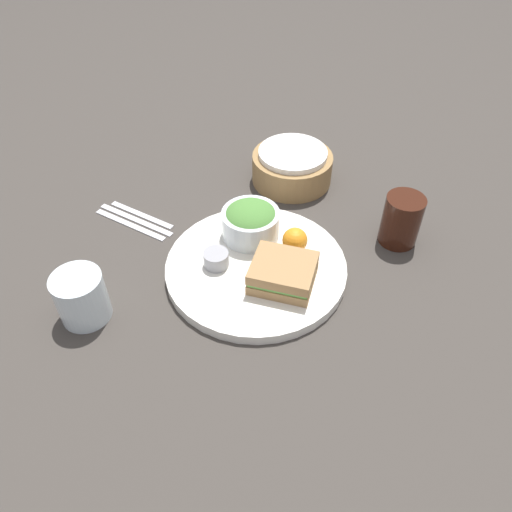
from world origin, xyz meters
name	(u,v)px	position (x,y,z in m)	size (l,w,h in m)	color
ground_plane	(256,271)	(0.00, 0.00, 0.00)	(4.00, 4.00, 0.00)	#3D3833
plate	(256,268)	(0.00, 0.00, 0.01)	(0.33, 0.33, 0.02)	white
sandwich	(283,273)	(0.06, -0.01, 0.04)	(0.13, 0.12, 0.04)	#A37A4C
salad_bowl	(251,221)	(-0.05, 0.06, 0.05)	(0.11, 0.11, 0.07)	white
dressing_cup	(216,259)	(-0.06, -0.04, 0.03)	(0.05, 0.05, 0.03)	#99999E
orange_wedge	(295,240)	(0.04, 0.07, 0.04)	(0.05, 0.05, 0.05)	orange
drink_glass	(401,220)	(0.18, 0.22, 0.05)	(0.07, 0.07, 0.10)	#38190F
bread_basket	(292,166)	(-0.09, 0.28, 0.04)	(0.17, 0.17, 0.08)	#997547
fork	(130,224)	(-0.28, -0.03, 0.00)	(0.17, 0.01, 0.01)	silver
knife	(136,219)	(-0.28, -0.01, 0.00)	(0.18, 0.01, 0.01)	silver
spoon	(142,215)	(-0.28, 0.01, 0.00)	(0.16, 0.01, 0.01)	silver
water_glass	(81,297)	(-0.19, -0.24, 0.04)	(0.08, 0.08, 0.09)	silver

